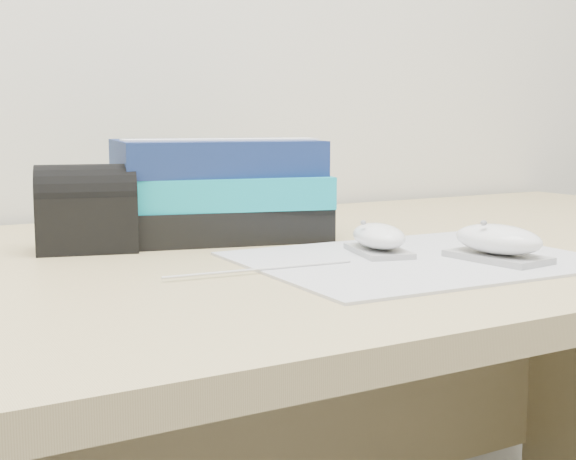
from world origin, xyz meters
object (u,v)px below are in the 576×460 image
desk (303,408)px  mouse_front (498,242)px  pouch (87,209)px  book_stack (218,189)px  mouse_rear (379,239)px

desk → mouse_front: size_ratio=13.73×
mouse_front → pouch: 0.48m
mouse_front → book_stack: book_stack is taller
mouse_front → pouch: pouch is taller
desk → pouch: 0.40m
desk → mouse_front: 0.38m
desk → mouse_rear: size_ratio=14.90×
pouch → desk: bearing=-9.7°
desk → book_stack: 0.32m
mouse_rear → book_stack: book_stack is taller
mouse_front → desk: bearing=109.4°
book_stack → pouch: size_ratio=2.31×
desk → mouse_rear: mouse_rear is taller
mouse_rear → pouch: pouch is taller
mouse_rear → pouch: 0.35m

